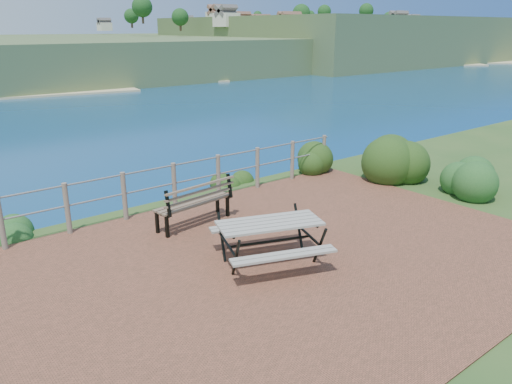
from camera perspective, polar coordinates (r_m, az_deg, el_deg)
ground at (r=8.51m, az=2.21°, el=-7.94°), size 10.00×7.00×0.12m
safety_railing at (r=10.88m, az=-9.33°, el=1.01°), size 9.40×0.10×1.00m
distant_bay at (r=274.15m, az=2.04°, el=17.20°), size 290.00×232.36×24.00m
picnic_table at (r=8.28m, az=1.57°, el=-5.22°), size 1.83×1.40×0.72m
park_bench at (r=9.86m, az=-7.21°, el=-0.45°), size 1.70×0.62×0.94m
shrub_right_front at (r=13.62m, az=15.62°, el=1.58°), size 1.37×1.37×1.94m
shrub_right_back at (r=12.97m, az=23.24°, el=-0.08°), size 1.23×1.23×1.76m
shrub_right_edge at (r=13.94m, az=6.36°, el=2.54°), size 1.02×1.02×1.46m
shrub_lip_west at (r=10.54m, az=-26.42°, el=-4.62°), size 0.87×0.87×0.65m
shrub_lip_east at (r=12.84m, az=-2.51°, el=1.25°), size 0.85×0.85×0.62m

